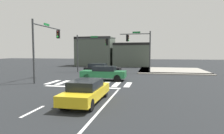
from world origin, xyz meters
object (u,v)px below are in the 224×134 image
Objects in this scene: traffic_signal_northeast at (140,44)px; traffic_signal_northwest at (91,46)px; car_black at (102,69)px; traffic_signal_southwest at (45,40)px; car_yellow at (86,91)px; car_green at (104,73)px.

traffic_signal_northeast is 1.00× the size of traffic_signal_northwest.
traffic_signal_northeast reaches higher than car_black.
traffic_signal_northwest is 9.27m from traffic_signal_southwest.
traffic_signal_northeast is 1.27× the size of car_yellow.
traffic_signal_northwest is 4.97m from car_black.
traffic_signal_northwest is 1.25× the size of car_green.
car_green reaches higher than car_black.
traffic_signal_northwest is 1.27× the size of car_black.
traffic_signal_northwest is 1.26× the size of car_yellow.
traffic_signal_southwest is 1.30× the size of car_yellow.
car_green is at bearing 67.84° from traffic_signal_northeast.
traffic_signal_northeast is 7.18m from traffic_signal_northwest.
car_black is (2.42, -3.06, -3.06)m from traffic_signal_northwest.
traffic_signal_southwest is at bearing 45.27° from traffic_signal_northeast.
traffic_signal_northeast is at bearing -44.73° from traffic_signal_southwest.
traffic_signal_southwest reaches higher than car_green.
traffic_signal_northeast is at bearing -6.90° from car_yellow.
car_yellow is 1.01× the size of car_black.
car_yellow is at bearing -73.30° from traffic_signal_northwest.
car_green reaches higher than car_yellow.
car_green is (5.99, 1.26, -3.47)m from traffic_signal_southwest.
car_green is at bearing 7.56° from car_yellow.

